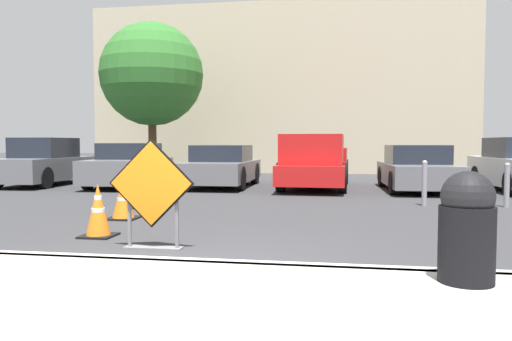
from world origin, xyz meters
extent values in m
plane|color=#333335|center=(0.00, 10.00, 0.00)|extent=(96.00, 96.00, 0.00)
cube|color=beige|center=(0.00, -1.58, 0.07)|extent=(27.24, 3.15, 0.14)
cube|color=beige|center=(0.00, 0.00, 0.07)|extent=(27.24, 0.20, 0.14)
cube|color=black|center=(-0.75, 1.06, 0.86)|extent=(1.15, 0.02, 1.15)
cube|color=orange|center=(-0.75, 1.04, 0.86)|extent=(1.09, 0.02, 1.09)
cube|color=slate|center=(-0.75, 1.10, 0.01)|extent=(0.77, 0.20, 0.02)
cube|color=slate|center=(-1.08, 1.10, 0.43)|extent=(0.04, 0.04, 0.86)
cube|color=slate|center=(-0.42, 1.10, 0.43)|extent=(0.04, 0.04, 0.86)
cube|color=black|center=(-1.86, 1.76, 0.01)|extent=(0.48, 0.48, 0.03)
cone|color=orange|center=(-1.86, 1.76, 0.41)|extent=(0.35, 0.35, 0.76)
cylinder|color=white|center=(-1.86, 1.76, 0.58)|extent=(0.11, 0.11, 0.07)
cylinder|color=white|center=(-1.86, 1.76, 0.40)|extent=(0.20, 0.20, 0.07)
cube|color=black|center=(-2.23, 3.45, 0.01)|extent=(0.53, 0.53, 0.03)
cone|color=orange|center=(-2.23, 3.45, 0.38)|extent=(0.39, 0.39, 0.69)
cylinder|color=white|center=(-2.23, 3.45, 0.53)|extent=(0.12, 0.12, 0.06)
cylinder|color=white|center=(-2.23, 3.45, 0.36)|extent=(0.22, 0.22, 0.06)
cube|color=black|center=(-2.39, 4.96, 0.01)|extent=(0.49, 0.49, 0.03)
cone|color=orange|center=(-2.39, 4.96, 0.41)|extent=(0.37, 0.37, 0.76)
cylinder|color=white|center=(-2.39, 4.96, 0.58)|extent=(0.11, 0.11, 0.07)
cylinder|color=white|center=(-2.39, 4.96, 0.40)|extent=(0.20, 0.20, 0.07)
cube|color=black|center=(-2.69, 6.48, 0.01)|extent=(0.46, 0.46, 0.03)
cone|color=orange|center=(-2.69, 6.48, 0.32)|extent=(0.34, 0.34, 0.57)
cylinder|color=white|center=(-2.69, 6.48, 0.44)|extent=(0.11, 0.11, 0.05)
cylinder|color=white|center=(-2.69, 6.48, 0.31)|extent=(0.19, 0.19, 0.05)
cube|color=black|center=(-3.11, 8.14, 0.01)|extent=(0.46, 0.46, 0.03)
cone|color=orange|center=(-3.11, 8.14, 0.38)|extent=(0.34, 0.34, 0.70)
cylinder|color=white|center=(-3.11, 8.14, 0.53)|extent=(0.11, 0.11, 0.06)
cylinder|color=white|center=(-3.11, 8.14, 0.36)|extent=(0.19, 0.19, 0.06)
cube|color=slate|center=(-7.93, 9.92, 0.54)|extent=(1.84, 4.05, 0.72)
cube|color=#1E232D|center=(-7.93, 10.02, 1.23)|extent=(1.57, 1.88, 0.65)
cylinder|color=black|center=(-7.10, 8.70, 0.33)|extent=(0.22, 0.67, 0.66)
cylinder|color=black|center=(-7.17, 11.18, 0.33)|extent=(0.22, 0.67, 0.66)
cylinder|color=black|center=(-8.76, 11.14, 0.33)|extent=(0.22, 0.67, 0.66)
cube|color=slate|center=(-4.97, 9.97, 0.52)|extent=(2.03, 4.30, 0.71)
cube|color=#1E232D|center=(-4.98, 10.08, 1.13)|extent=(1.67, 2.03, 0.50)
cylinder|color=black|center=(-4.08, 8.73, 0.31)|extent=(0.24, 0.64, 0.62)
cylinder|color=black|center=(-5.69, 8.62, 0.31)|extent=(0.24, 0.64, 0.62)
cylinder|color=black|center=(-4.25, 11.32, 0.31)|extent=(0.24, 0.64, 0.62)
cylinder|color=black|center=(-5.86, 11.22, 0.31)|extent=(0.24, 0.64, 0.62)
cube|color=slate|center=(-2.01, 10.28, 0.50)|extent=(1.89, 4.05, 0.61)
cube|color=#1E232D|center=(-2.01, 10.38, 1.06)|extent=(1.66, 1.87, 0.51)
cylinder|color=black|center=(-1.14, 9.02, 0.36)|extent=(0.20, 0.72, 0.72)
cylinder|color=black|center=(-2.88, 9.02, 0.36)|extent=(0.20, 0.72, 0.72)
cylinder|color=black|center=(-1.15, 11.53, 0.36)|extent=(0.20, 0.72, 0.72)
cylinder|color=black|center=(-2.88, 11.53, 0.36)|extent=(0.20, 0.72, 0.72)
cube|color=red|center=(0.95, 10.47, 0.50)|extent=(2.01, 5.26, 0.55)
cube|color=red|center=(0.91, 9.29, 1.20)|extent=(1.77, 2.13, 0.85)
cube|color=red|center=(1.01, 12.71, 1.00)|extent=(1.77, 0.15, 0.45)
cube|color=red|center=(1.86, 11.48, 1.00)|extent=(0.17, 2.50, 0.45)
cube|color=red|center=(0.09, 11.53, 1.00)|extent=(0.17, 2.50, 0.45)
cylinder|color=black|center=(1.76, 8.88, 0.42)|extent=(0.26, 0.84, 0.84)
cylinder|color=black|center=(0.04, 8.93, 0.42)|extent=(0.26, 0.84, 0.84)
cylinder|color=black|center=(1.85, 12.00, 0.42)|extent=(0.26, 0.84, 0.84)
cylinder|color=black|center=(0.13, 12.05, 0.42)|extent=(0.26, 0.84, 0.84)
cube|color=slate|center=(3.91, 9.98, 0.48)|extent=(1.97, 4.19, 0.61)
cube|color=#1E232D|center=(3.90, 10.08, 1.06)|extent=(1.68, 1.96, 0.54)
cylinder|color=black|center=(4.79, 8.73, 0.32)|extent=(0.22, 0.64, 0.64)
cylinder|color=black|center=(3.11, 8.67, 0.32)|extent=(0.22, 0.64, 0.64)
cylinder|color=black|center=(4.70, 11.29, 0.32)|extent=(0.22, 0.64, 0.64)
cylinder|color=black|center=(3.02, 11.23, 0.32)|extent=(0.22, 0.64, 0.64)
cylinder|color=black|center=(6.09, 8.85, 0.33)|extent=(0.23, 0.67, 0.66)
cylinder|color=black|center=(5.98, 11.59, 0.33)|extent=(0.23, 0.67, 0.66)
cylinder|color=black|center=(2.78, -0.43, 0.48)|extent=(0.49, 0.49, 0.69)
sphere|color=black|center=(2.78, -0.43, 0.91)|extent=(0.46, 0.46, 0.46)
cylinder|color=gray|center=(3.52, 6.33, 0.48)|extent=(0.11, 0.11, 0.95)
sphere|color=gray|center=(3.52, 6.33, 0.95)|extent=(0.12, 0.12, 0.12)
cylinder|color=gray|center=(5.22, 6.33, 0.45)|extent=(0.11, 0.11, 0.91)
sphere|color=gray|center=(5.22, 6.33, 0.91)|extent=(0.12, 0.12, 0.12)
cube|color=beige|center=(-1.15, 20.08, 3.92)|extent=(17.78, 5.00, 7.84)
cylinder|color=#513823|center=(-5.63, 13.74, 1.28)|extent=(0.32, 0.32, 2.57)
sphere|color=#2D6B28|center=(-5.63, 13.74, 4.08)|extent=(4.03, 4.03, 4.03)
camera|label=1|loc=(1.64, -5.08, 1.39)|focal=35.00mm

